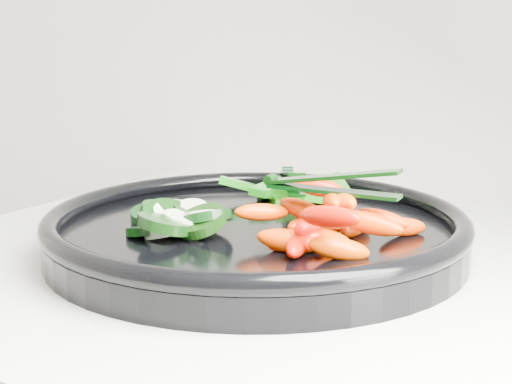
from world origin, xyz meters
The scene contains 6 objects.
veggie_tray centered at (-0.70, 1.68, 0.95)m, with size 0.47×0.47×0.04m.
cucumber_pile centered at (-0.75, 1.63, 0.96)m, with size 0.13×0.12×0.04m.
carrot_pile centered at (-0.62, 1.65, 0.97)m, with size 0.14×0.14×0.06m.
pepper_pile centered at (-0.73, 1.78, 0.96)m, with size 0.14×0.11×0.04m.
tong_carrot centered at (-0.62, 1.66, 1.00)m, with size 0.11×0.02×0.02m.
tong_pepper centered at (-0.71, 1.77, 0.98)m, with size 0.07×0.10×0.02m.
Camera 1 is at (-0.39, 1.15, 1.12)m, focal length 50.00 mm.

